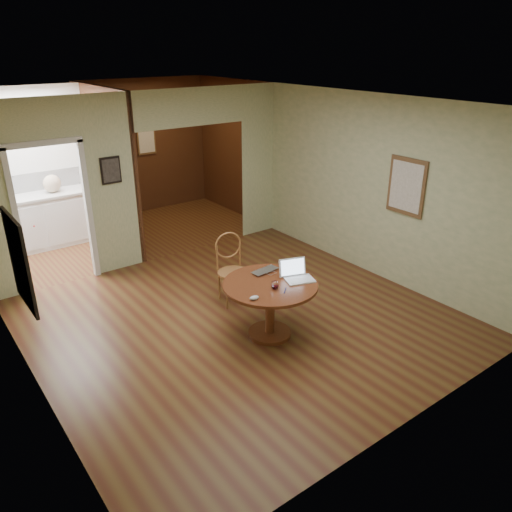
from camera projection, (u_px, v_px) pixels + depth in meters
floor at (242, 320)px, 6.53m from camera, size 5.00×5.00×0.00m
room_shell at (106, 181)px, 8.03m from camera, size 5.20×7.50×5.00m
dining_table at (270, 297)px, 6.00m from camera, size 1.14×1.14×0.71m
chair at (231, 264)px, 6.83m from camera, size 0.50×0.50×0.99m
open_laptop at (296, 274)px, 6.02m from camera, size 0.40×0.39×0.24m
closed_laptop at (268, 272)px, 6.18m from camera, size 0.38×0.27×0.03m
mouse at (254, 298)px, 5.54m from camera, size 0.12×0.08×0.05m
wine_glass at (275, 285)px, 5.77m from camera, size 0.09×0.09×0.10m
pen at (285, 290)px, 5.75m from camera, size 0.11×0.10×0.01m
kitchen_cabinet at (39, 221)px, 8.68m from camera, size 2.06×0.60×0.94m
grocery_bag at (52, 184)px, 8.61m from camera, size 0.36×0.33×0.31m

